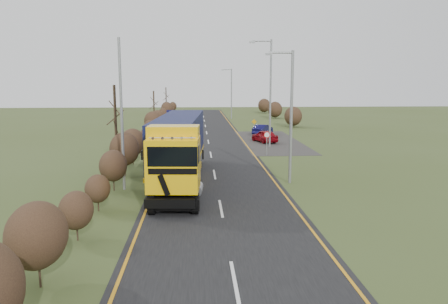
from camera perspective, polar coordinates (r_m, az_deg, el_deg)
ground at (r=25.81m, az=-0.90°, el=-4.88°), size 160.00×160.00×0.00m
road at (r=35.58m, az=-1.64°, el=-0.91°), size 8.00×120.00×0.02m
layby at (r=46.08m, az=6.04°, el=1.40°), size 6.00×18.00×0.02m
lane_markings at (r=35.28m, az=-1.63°, el=-0.97°), size 7.52×116.00×0.01m
hedgerow at (r=33.58m, az=-11.82°, el=1.06°), size 2.24×102.04×6.05m
lorry at (r=27.36m, az=-5.93°, el=0.92°), size 3.33×15.06×4.16m
car_red_hatchback at (r=45.34m, az=5.32°, el=2.07°), size 2.61×4.01×1.27m
car_blue_sedan at (r=51.50m, az=5.08°, el=2.92°), size 2.96×3.86×1.22m
streetlight_near at (r=26.98m, az=8.59°, el=5.20°), size 1.73×0.18×8.11m
streetlight_mid at (r=41.73m, az=5.90°, el=8.28°), size 2.14×0.20×10.10m
streetlight_far at (r=73.03m, az=0.90°, el=7.91°), size 1.76×0.18×8.24m
left_pole at (r=25.72m, az=-13.23°, el=4.67°), size 0.16×0.16×8.71m
speed_sign at (r=37.31m, az=5.62°, el=1.70°), size 0.57×0.10×2.05m
warning_board at (r=53.47m, az=3.95°, el=3.58°), size 0.64×0.11×1.67m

